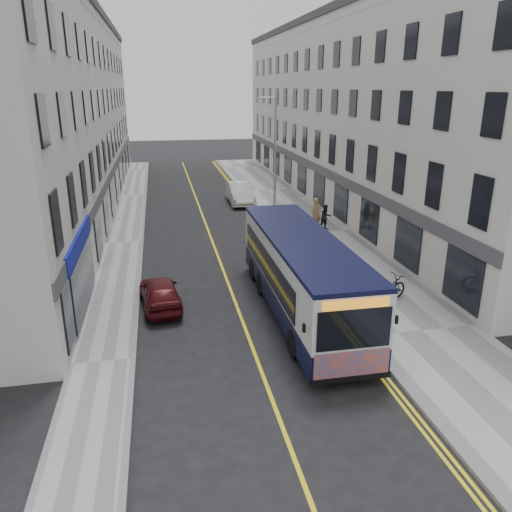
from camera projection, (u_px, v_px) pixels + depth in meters
name	position (u px, v px, depth m)	size (l,w,h in m)	color
ground	(247.00, 333.00, 18.18)	(140.00, 140.00, 0.00)	black
pavement_east	(313.00, 233.00, 30.44)	(4.50, 64.00, 0.12)	#97989A
pavement_west	(124.00, 243.00, 28.41)	(2.00, 64.00, 0.12)	#97989A
kerb_east	(278.00, 235.00, 30.03)	(0.18, 64.00, 0.13)	slate
kerb_west	(142.00, 242.00, 28.59)	(0.18, 64.00, 0.13)	slate
road_centre_line	(212.00, 239.00, 29.33)	(0.12, 64.00, 0.01)	yellow
road_dbl_yellow_inner	(270.00, 236.00, 29.97)	(0.10, 64.00, 0.01)	yellow
road_dbl_yellow_outer	(274.00, 236.00, 30.01)	(0.10, 64.00, 0.01)	yellow
terrace_east	(348.00, 115.00, 37.67)	(6.00, 46.00, 13.00)	silver
terrace_west	(63.00, 118.00, 33.97)	(6.00, 46.00, 13.00)	beige
streetlamp	(274.00, 158.00, 30.53)	(1.32, 0.18, 8.00)	#9C9FA4
city_bus	(301.00, 272.00, 19.24)	(2.53, 10.85, 3.15)	black
bicycle	(387.00, 289.00, 20.45)	(0.71, 2.04, 1.07)	black
pedestrian_near	(316.00, 214.00, 30.41)	(0.73, 0.48, 2.01)	olive
pedestrian_far	(326.00, 217.00, 30.67)	(0.76, 0.59, 1.56)	black
car_white	(240.00, 193.00, 38.12)	(1.68, 4.81, 1.58)	silver
car_maroon	(160.00, 293.00, 20.14)	(1.48, 3.69, 1.26)	#430B0E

